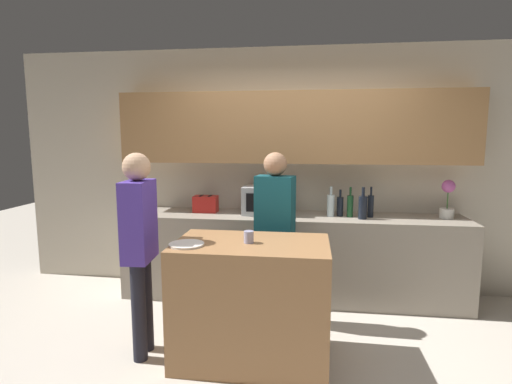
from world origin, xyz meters
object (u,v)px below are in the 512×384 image
at_px(microwave, 268,200).
at_px(bottle_4, 371,206).
at_px(cup_0, 249,237).
at_px(person_center, 139,238).
at_px(potted_plant, 448,199).
at_px(bottle_2, 350,206).
at_px(bottle_1, 340,206).
at_px(bottle_0, 331,205).
at_px(toaster, 206,204).
at_px(bottle_3, 363,207).
at_px(plate_on_island, 187,244).
at_px(person_left, 275,224).

distance_m(microwave, bottle_4, 1.08).
height_order(microwave, cup_0, microwave).
xyz_separation_m(microwave, person_center, (-0.85, -1.38, -0.10)).
xyz_separation_m(potted_plant, bottle_2, (-0.97, -0.07, -0.08)).
height_order(bottle_1, bottle_4, bottle_4).
bearing_deg(microwave, cup_0, -90.09).
bearing_deg(bottle_4, bottle_0, -178.00).
distance_m(microwave, toaster, 0.69).
xyz_separation_m(bottle_4, cup_0, (-1.08, -1.30, -0.04)).
height_order(potted_plant, bottle_4, potted_plant).
bearing_deg(bottle_4, person_center, -145.17).
bearing_deg(person_center, bottle_2, 123.20).
height_order(toaster, potted_plant, potted_plant).
bearing_deg(bottle_3, bottle_0, 163.52).
bearing_deg(bottle_4, bottle_1, 176.47).
xyz_separation_m(toaster, bottle_2, (1.56, -0.07, 0.03)).
height_order(bottle_3, plate_on_island, bottle_3).
xyz_separation_m(bottle_2, person_left, (-0.73, -0.64, -0.08)).
relative_size(bottle_2, plate_on_island, 1.21).
distance_m(bottle_1, cup_0, 1.52).
height_order(bottle_1, bottle_2, bottle_2).
relative_size(bottle_3, cup_0, 3.56).
relative_size(bottle_0, bottle_2, 1.00).
distance_m(bottle_1, bottle_3, 0.25).
distance_m(plate_on_island, person_center, 0.41).
bearing_deg(microwave, bottle_2, -4.26).
height_order(bottle_3, bottle_4, bottle_3).
distance_m(toaster, person_left, 1.09).
relative_size(microwave, plate_on_island, 2.00).
xyz_separation_m(bottle_0, bottle_2, (0.20, -0.01, -0.00)).
distance_m(bottle_1, person_left, 0.93).
bearing_deg(bottle_2, cup_0, -124.21).
distance_m(cup_0, person_left, 0.65).
distance_m(toaster, potted_plant, 2.53).
distance_m(bottle_0, bottle_1, 0.10).
xyz_separation_m(potted_plant, person_center, (-2.69, -1.38, -0.14)).
bearing_deg(potted_plant, bottle_4, -176.61).
distance_m(bottle_4, person_center, 2.34).
relative_size(bottle_4, person_left, 0.20).
height_order(bottle_1, cup_0, bottle_1).
bearing_deg(bottle_4, person_left, -144.84).
distance_m(bottle_1, plate_on_island, 1.89).
relative_size(bottle_4, person_center, 0.20).
height_order(bottle_2, cup_0, bottle_2).
bearing_deg(bottle_4, microwave, 177.67).
distance_m(bottle_0, bottle_3, 0.33).
height_order(potted_plant, person_center, person_center).
bearing_deg(plate_on_island, person_left, 52.57).
relative_size(bottle_2, person_left, 0.20).
bearing_deg(potted_plant, plate_on_island, -147.27).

